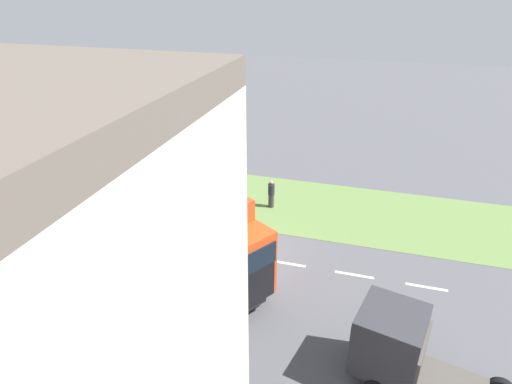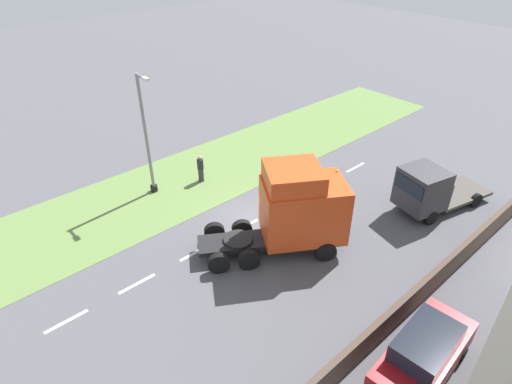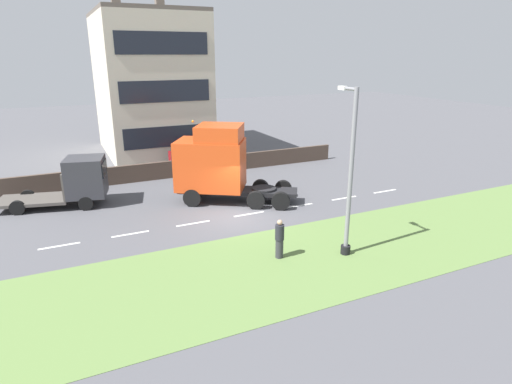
{
  "view_description": "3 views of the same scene",
  "coord_description": "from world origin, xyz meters",
  "views": [
    {
      "loc": [
        16.79,
        5.79,
        12.42
      ],
      "look_at": [
        -1.14,
        0.58,
        3.07
      ],
      "focal_mm": 30.0,
      "sensor_mm": 36.0,
      "label": 1
    },
    {
      "loc": [
        13.98,
        -12.35,
        13.94
      ],
      "look_at": [
        0.05,
        0.05,
        1.89
      ],
      "focal_mm": 30.0,
      "sensor_mm": 36.0,
      "label": 2
    },
    {
      "loc": [
        -20.08,
        8.38,
        8.43
      ],
      "look_at": [
        -0.31,
        -0.98,
        1.34
      ],
      "focal_mm": 30.0,
      "sensor_mm": 36.0,
      "label": 3
    }
  ],
  "objects": [
    {
      "name": "flatbed_truck",
      "position": [
        5.58,
        7.57,
        1.48
      ],
      "size": [
        3.47,
        6.27,
        2.81
      ],
      "rotation": [
        0.0,
        0.0,
        2.91
      ],
      "color": "#333338",
      "rests_on": "ground"
    },
    {
      "name": "pedestrian",
      "position": [
        -5.36,
        0.3,
        0.87
      ],
      "size": [
        0.39,
        0.39,
        1.76
      ],
      "color": "#333338",
      "rests_on": "ground"
    },
    {
      "name": "lane_markings",
      "position": [
        0.0,
        -0.7,
        0.0
      ],
      "size": [
        0.16,
        21.0,
        0.0
      ],
      "color": "white",
      "rests_on": "ground"
    },
    {
      "name": "building_block",
      "position": [
        18.25,
        0.45,
        5.88
      ],
      "size": [
        11.31,
        8.06,
        12.85
      ],
      "color": "beige",
      "rests_on": "ground"
    },
    {
      "name": "parked_car",
      "position": [
        10.81,
        -1.67,
        1.03
      ],
      "size": [
        2.25,
        4.89,
        2.11
      ],
      "rotation": [
        0.0,
        0.0,
        0.07
      ],
      "color": "maroon",
      "rests_on": "ground"
    },
    {
      "name": "grass_verge",
      "position": [
        -6.0,
        0.0,
        0.01
      ],
      "size": [
        7.0,
        44.0,
        0.01
      ],
      "color": "#607F42",
      "rests_on": "ground"
    },
    {
      "name": "ground_plane",
      "position": [
        0.0,
        0.0,
        0.0
      ],
      "size": [
        120.0,
        120.0,
        0.0
      ],
      "primitive_type": "plane",
      "color": "#515156",
      "rests_on": "ground"
    },
    {
      "name": "lamp_post",
      "position": [
        -6.24,
        -2.51,
        3.22
      ],
      "size": [
        1.33,
        0.42,
        7.19
      ],
      "color": "black",
      "rests_on": "ground"
    },
    {
      "name": "boundary_wall",
      "position": [
        9.0,
        0.0,
        0.61
      ],
      "size": [
        0.25,
        24.0,
        1.22
      ],
      "color": "#4C3D33",
      "rests_on": "ground"
    },
    {
      "name": "lorry_cab",
      "position": [
        2.94,
        0.11,
        2.29
      ],
      "size": [
        5.76,
        7.04,
        4.7
      ],
      "rotation": [
        0.0,
        0.0,
        -0.56
      ],
      "color": "black",
      "rests_on": "ground"
    }
  ]
}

